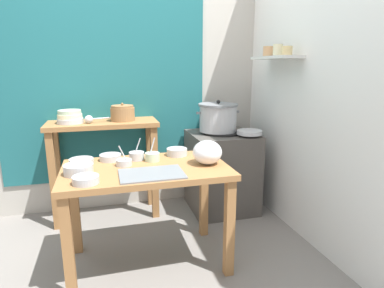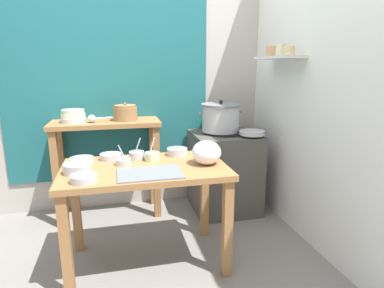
{
  "view_description": "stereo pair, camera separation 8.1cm",
  "coord_description": "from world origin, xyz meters",
  "px_view_note": "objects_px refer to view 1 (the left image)",
  "views": [
    {
      "loc": [
        -0.18,
        -2.12,
        1.38
      ],
      "look_at": [
        0.44,
        0.12,
        0.82
      ],
      "focal_mm": 30.29,
      "sensor_mm": 36.0,
      "label": 1
    },
    {
      "loc": [
        -0.1,
        -2.14,
        1.38
      ],
      "look_at": [
        0.44,
        0.12,
        0.82
      ],
      "focal_mm": 30.29,
      "sensor_mm": 36.0,
      "label": 2
    }
  ],
  "objects_px": {
    "stove_block": "(221,171)",
    "prep_bowl_4": "(110,157)",
    "bowl_stack_enamel": "(70,117)",
    "prep_bowl_1": "(86,179)",
    "prep_bowl_6": "(124,162)",
    "back_shelf_table": "(104,146)",
    "plastic_bag": "(207,152)",
    "ladle": "(90,119)",
    "serving_tray": "(152,174)",
    "steamer_pot": "(218,117)",
    "prep_bowl_7": "(137,155)",
    "wide_pan": "(249,132)",
    "prep_bowl_5": "(177,152)",
    "prep_bowl_0": "(78,169)",
    "prep_bowl_2": "(152,156)",
    "clay_pot": "(123,113)",
    "prep_table": "(146,182)",
    "prep_bowl_3": "(81,161)"
  },
  "relations": [
    {
      "from": "prep_bowl_1",
      "to": "prep_bowl_6",
      "type": "height_order",
      "value": "prep_bowl_6"
    },
    {
      "from": "prep_bowl_1",
      "to": "prep_bowl_3",
      "type": "bearing_deg",
      "value": 96.42
    },
    {
      "from": "clay_pot",
      "to": "prep_bowl_5",
      "type": "distance_m",
      "value": 0.76
    },
    {
      "from": "bowl_stack_enamel",
      "to": "ladle",
      "type": "bearing_deg",
      "value": -14.84
    },
    {
      "from": "wide_pan",
      "to": "prep_table",
      "type": "bearing_deg",
      "value": -151.91
    },
    {
      "from": "prep_bowl_3",
      "to": "prep_bowl_6",
      "type": "height_order",
      "value": "prep_bowl_6"
    },
    {
      "from": "prep_bowl_5",
      "to": "bowl_stack_enamel",
      "type": "bearing_deg",
      "value": 142.13
    },
    {
      "from": "wide_pan",
      "to": "prep_bowl_5",
      "type": "height_order",
      "value": "wide_pan"
    },
    {
      "from": "back_shelf_table",
      "to": "prep_bowl_2",
      "type": "distance_m",
      "value": 0.81
    },
    {
      "from": "bowl_stack_enamel",
      "to": "prep_bowl_2",
      "type": "xyz_separation_m",
      "value": [
        0.6,
        -0.72,
        -0.2
      ]
    },
    {
      "from": "plastic_bag",
      "to": "prep_bowl_6",
      "type": "bearing_deg",
      "value": 168.47
    },
    {
      "from": "prep_bowl_4",
      "to": "prep_bowl_5",
      "type": "xyz_separation_m",
      "value": [
        0.49,
        0.0,
        0.01
      ]
    },
    {
      "from": "clay_pot",
      "to": "prep_bowl_4",
      "type": "xyz_separation_m",
      "value": [
        -0.14,
        -0.64,
        -0.22
      ]
    },
    {
      "from": "stove_block",
      "to": "prep_bowl_4",
      "type": "distance_m",
      "value": 1.22
    },
    {
      "from": "prep_bowl_0",
      "to": "steamer_pot",
      "type": "bearing_deg",
      "value": 33.3
    },
    {
      "from": "clay_pot",
      "to": "serving_tray",
      "type": "xyz_separation_m",
      "value": [
        0.1,
        -1.03,
        -0.24
      ]
    },
    {
      "from": "steamer_pot",
      "to": "prep_bowl_1",
      "type": "bearing_deg",
      "value": -139.81
    },
    {
      "from": "ladle",
      "to": "wide_pan",
      "type": "relative_size",
      "value": 1.28
    },
    {
      "from": "prep_bowl_6",
      "to": "bowl_stack_enamel",
      "type": "bearing_deg",
      "value": 116.82
    },
    {
      "from": "back_shelf_table",
      "to": "stove_block",
      "type": "distance_m",
      "value": 1.13
    },
    {
      "from": "prep_bowl_0",
      "to": "prep_bowl_5",
      "type": "distance_m",
      "value": 0.74
    },
    {
      "from": "prep_bowl_1",
      "to": "prep_bowl_7",
      "type": "bearing_deg",
      "value": 51.15
    },
    {
      "from": "prep_bowl_2",
      "to": "prep_bowl_7",
      "type": "height_order",
      "value": "prep_bowl_2"
    },
    {
      "from": "prep_bowl_6",
      "to": "back_shelf_table",
      "type": "bearing_deg",
      "value": 99.09
    },
    {
      "from": "serving_tray",
      "to": "plastic_bag",
      "type": "distance_m",
      "value": 0.43
    },
    {
      "from": "serving_tray",
      "to": "prep_bowl_1",
      "type": "relative_size",
      "value": 2.63
    },
    {
      "from": "ladle",
      "to": "serving_tray",
      "type": "distance_m",
      "value": 1.07
    },
    {
      "from": "clay_pot",
      "to": "plastic_bag",
      "type": "xyz_separation_m",
      "value": [
        0.51,
        -0.91,
        -0.17
      ]
    },
    {
      "from": "bowl_stack_enamel",
      "to": "prep_bowl_2",
      "type": "bearing_deg",
      "value": -50.49
    },
    {
      "from": "steamer_pot",
      "to": "prep_bowl_5",
      "type": "distance_m",
      "value": 0.75
    },
    {
      "from": "prep_bowl_5",
      "to": "prep_bowl_6",
      "type": "height_order",
      "value": "prep_bowl_6"
    },
    {
      "from": "stove_block",
      "to": "prep_bowl_7",
      "type": "bearing_deg",
      "value": -147.87
    },
    {
      "from": "prep_table",
      "to": "bowl_stack_enamel",
      "type": "xyz_separation_m",
      "value": [
        -0.53,
        0.85,
        0.34
      ]
    },
    {
      "from": "serving_tray",
      "to": "prep_bowl_7",
      "type": "height_order",
      "value": "prep_bowl_7"
    },
    {
      "from": "bowl_stack_enamel",
      "to": "prep_bowl_0",
      "type": "bearing_deg",
      "value": -83.11
    },
    {
      "from": "prep_bowl_0",
      "to": "prep_bowl_4",
      "type": "bearing_deg",
      "value": 52.89
    },
    {
      "from": "prep_bowl_7",
      "to": "back_shelf_table",
      "type": "bearing_deg",
      "value": 108.53
    },
    {
      "from": "steamer_pot",
      "to": "wide_pan",
      "type": "distance_m",
      "value": 0.33
    },
    {
      "from": "bowl_stack_enamel",
      "to": "serving_tray",
      "type": "xyz_separation_m",
      "value": [
        0.55,
        -1.02,
        -0.23
      ]
    },
    {
      "from": "clay_pot",
      "to": "serving_tray",
      "type": "bearing_deg",
      "value": -84.41
    },
    {
      "from": "plastic_bag",
      "to": "steamer_pot",
      "type": "bearing_deg",
      "value": 65.53
    },
    {
      "from": "stove_block",
      "to": "steamer_pot",
      "type": "height_order",
      "value": "steamer_pot"
    },
    {
      "from": "clay_pot",
      "to": "stove_block",
      "type": "bearing_deg",
      "value": -8.14
    },
    {
      "from": "plastic_bag",
      "to": "prep_bowl_0",
      "type": "height_order",
      "value": "plastic_bag"
    },
    {
      "from": "bowl_stack_enamel",
      "to": "prep_bowl_4",
      "type": "bearing_deg",
      "value": -63.64
    },
    {
      "from": "steamer_pot",
      "to": "bowl_stack_enamel",
      "type": "height_order",
      "value": "steamer_pot"
    },
    {
      "from": "prep_bowl_4",
      "to": "prep_bowl_6",
      "type": "distance_m",
      "value": 0.18
    },
    {
      "from": "bowl_stack_enamel",
      "to": "prep_bowl_1",
      "type": "height_order",
      "value": "bowl_stack_enamel"
    },
    {
      "from": "prep_bowl_5",
      "to": "prep_bowl_7",
      "type": "bearing_deg",
      "value": -173.05
    },
    {
      "from": "back_shelf_table",
      "to": "plastic_bag",
      "type": "relative_size",
      "value": 4.63
    }
  ]
}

